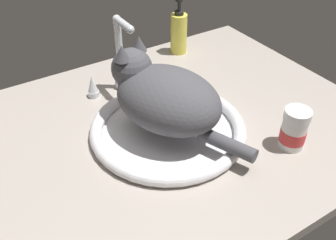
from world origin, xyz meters
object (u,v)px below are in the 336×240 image
object	(u,v)px
sink_basin	(168,129)
pill_bottle	(294,130)
faucet	(121,63)
soap_pump_bottle	(179,32)
cat	(162,95)

from	to	relation	value
sink_basin	pill_bottle	xyz separation A→B (cm)	(21.87, -19.31, 3.38)
sink_basin	faucet	distance (cm)	25.03
sink_basin	soap_pump_bottle	size ratio (longest dim) A/B	2.05
faucet	pill_bottle	distance (cm)	48.70
sink_basin	soap_pump_bottle	xyz separation A→B (cm)	(25.66, 34.21, 5.58)
faucet	sink_basin	bearing A→B (deg)	-90.00
sink_basin	faucet	bearing A→B (deg)	90.00
sink_basin	pill_bottle	world-z (taller)	pill_bottle
faucet	cat	bearing A→B (deg)	-91.56
sink_basin	soap_pump_bottle	bearing A→B (deg)	53.12
pill_bottle	soap_pump_bottle	distance (cm)	53.70
sink_basin	cat	bearing A→B (deg)	111.45
cat	pill_bottle	xyz separation A→B (cm)	(22.48, -20.87, -5.75)
cat	soap_pump_bottle	bearing A→B (deg)	51.17
soap_pump_bottle	sink_basin	bearing A→B (deg)	-126.88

